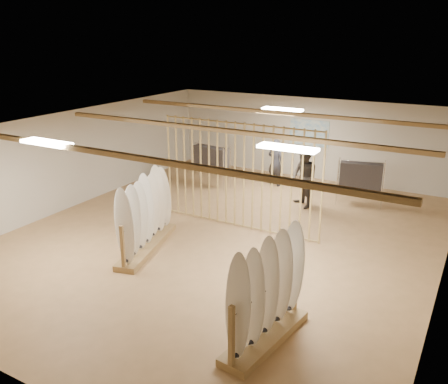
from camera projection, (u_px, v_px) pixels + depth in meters
The scene contains 15 objects.
floor at pixel (224, 237), 11.92m from camera, with size 12.00×12.00×0.00m, color tan.
ceiling at pixel (224, 127), 11.02m from camera, with size 12.00×12.00×0.00m, color gray.
wall_back at pixel (309, 138), 16.42m from camera, with size 12.00×12.00×0.00m, color beige.
wall_front at pixel (10, 300), 6.52m from camera, with size 12.00×12.00×0.00m, color beige.
wall_left at pixel (75, 159), 13.80m from camera, with size 12.00×12.00×0.00m, color beige.
ceiling_slats at pixel (224, 130), 11.05m from camera, with size 9.50×6.12×0.10m, color olive.
light_panels at pixel (224, 130), 11.04m from camera, with size 1.20×0.35×0.06m, color white.
bamboo_partition at pixel (239, 176), 12.13m from camera, with size 4.45×0.05×2.78m.
poster at pixel (309, 133), 16.34m from camera, with size 1.40×0.03×0.90m, color #3882C6.
rack_left at pixel (146, 224), 11.11m from camera, with size 1.14×2.62×1.81m.
rack_right at pixel (266, 307), 7.70m from camera, with size 0.79×2.07×1.92m.
clothing_rack_a at pixel (211, 159), 15.60m from camera, with size 1.33×0.51×1.43m.
clothing_rack_b at pixel (361, 176), 13.86m from camera, with size 1.27×0.57×1.38m.
shopper_a at pixel (276, 159), 15.68m from camera, with size 0.65×0.44×1.79m, color #25252C.
shopper_b at pixel (304, 174), 13.68m from camera, with size 0.98×0.76×2.02m, color #332D27.
Camera 1 is at (5.37, -9.52, 4.90)m, focal length 38.00 mm.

